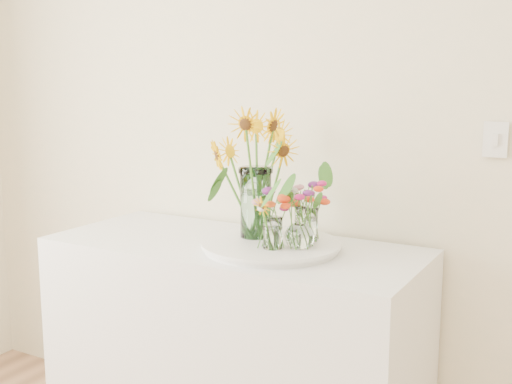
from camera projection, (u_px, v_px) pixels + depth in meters
counter at (234, 358)px, 2.45m from camera, size 1.40×0.60×0.90m
tray at (271, 247)px, 2.28m from camera, size 0.47×0.47×0.02m
mason_jar at (256, 203)px, 2.33m from camera, size 0.13×0.13×0.26m
sunflower_bouquet at (256, 171)px, 2.31m from camera, size 0.66×0.66×0.50m
small_vase_a at (273, 234)px, 2.18m from camera, size 0.07×0.07×0.11m
wildflower_posy_a at (273, 221)px, 2.17m from camera, size 0.20×0.20×0.20m
small_vase_b at (300, 228)px, 2.19m from camera, size 0.14×0.14×0.15m
wildflower_posy_b at (300, 215)px, 2.18m from camera, size 0.20×0.20×0.24m
small_vase_c at (308, 225)px, 2.29m from camera, size 0.10×0.10×0.12m
wildflower_posy_c at (308, 212)px, 2.29m from camera, size 0.20×0.20×0.21m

